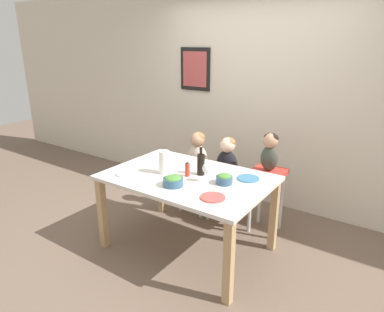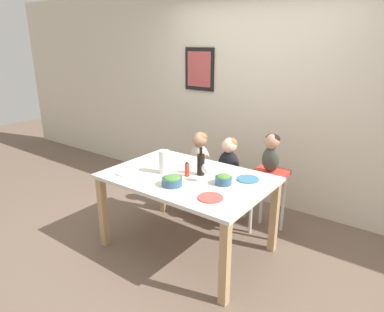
% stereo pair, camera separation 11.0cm
% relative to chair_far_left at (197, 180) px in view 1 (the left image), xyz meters
% --- Properties ---
extents(ground_plane, '(14.00, 14.00, 0.00)m').
position_rel_chair_far_left_xyz_m(ground_plane, '(0.39, -0.76, -0.38)').
color(ground_plane, '#705B4C').
extents(wall_back, '(10.00, 0.09, 2.70)m').
position_rel_chair_far_left_xyz_m(wall_back, '(0.38, 0.71, 0.97)').
color(wall_back, beige).
rests_on(wall_back, ground_plane).
extents(dining_table, '(1.55, 1.04, 0.78)m').
position_rel_chair_far_left_xyz_m(dining_table, '(0.39, -0.76, 0.30)').
color(dining_table, silver).
rests_on(dining_table, ground_plane).
extents(chair_far_left, '(0.40, 0.41, 0.46)m').
position_rel_chair_far_left_xyz_m(chair_far_left, '(0.00, 0.00, 0.00)').
color(chair_far_left, silver).
rests_on(chair_far_left, ground_plane).
extents(chair_far_center, '(0.40, 0.41, 0.46)m').
position_rel_chair_far_left_xyz_m(chair_far_center, '(0.40, 0.00, 0.00)').
color(chair_far_center, silver).
rests_on(chair_far_center, ground_plane).
extents(chair_right_highchair, '(0.34, 0.35, 0.71)m').
position_rel_chair_far_left_xyz_m(chair_right_highchair, '(0.90, 0.00, 0.17)').
color(chair_right_highchair, silver).
rests_on(chair_right_highchair, ground_plane).
extents(person_child_left, '(0.27, 0.18, 0.53)m').
position_rel_chair_far_left_xyz_m(person_child_left, '(0.00, 0.00, 0.35)').
color(person_child_left, beige).
rests_on(person_child_left, chair_far_left).
extents(person_child_center, '(0.27, 0.18, 0.53)m').
position_rel_chair_far_left_xyz_m(person_child_center, '(0.40, 0.00, 0.35)').
color(person_child_center, black).
rests_on(person_child_center, chair_far_center).
extents(person_baby_right, '(0.19, 0.16, 0.40)m').
position_rel_chair_far_left_xyz_m(person_baby_right, '(0.90, 0.00, 0.56)').
color(person_baby_right, '#3D4238').
rests_on(person_baby_right, chair_right_highchair).
extents(wine_bottle, '(0.07, 0.07, 0.27)m').
position_rel_chair_far_left_xyz_m(wine_bottle, '(0.47, -0.65, 0.50)').
color(wine_bottle, black).
rests_on(wine_bottle, dining_table).
extents(paper_towel_roll, '(0.10, 0.10, 0.23)m').
position_rel_chair_far_left_xyz_m(paper_towel_roll, '(0.16, -0.82, 0.51)').
color(paper_towel_roll, white).
rests_on(paper_towel_roll, dining_table).
extents(wine_glass_near, '(0.07, 0.07, 0.18)m').
position_rel_chair_far_left_xyz_m(wine_glass_near, '(0.61, -0.77, 0.52)').
color(wine_glass_near, white).
rests_on(wine_glass_near, dining_table).
extents(salad_bowl_large, '(0.18, 0.18, 0.09)m').
position_rel_chair_far_left_xyz_m(salad_bowl_large, '(0.41, -1.01, 0.44)').
color(salad_bowl_large, '#335675').
rests_on(salad_bowl_large, dining_table).
extents(salad_bowl_small, '(0.15, 0.15, 0.09)m').
position_rel_chair_far_left_xyz_m(salad_bowl_small, '(0.76, -0.71, 0.44)').
color(salad_bowl_small, '#335675').
rests_on(salad_bowl_small, dining_table).
extents(dinner_plate_front_left, '(0.21, 0.21, 0.01)m').
position_rel_chair_far_left_xyz_m(dinner_plate_front_left, '(-0.13, -1.04, 0.40)').
color(dinner_plate_front_left, silver).
rests_on(dinner_plate_front_left, dining_table).
extents(dinner_plate_back_left, '(0.21, 0.21, 0.01)m').
position_rel_chair_far_left_xyz_m(dinner_plate_back_left, '(-0.05, -0.45, 0.40)').
color(dinner_plate_back_left, silver).
rests_on(dinner_plate_back_left, dining_table).
extents(dinner_plate_back_right, '(0.21, 0.21, 0.01)m').
position_rel_chair_far_left_xyz_m(dinner_plate_back_right, '(0.90, -0.49, 0.40)').
color(dinner_plate_back_right, teal).
rests_on(dinner_plate_back_right, dining_table).
extents(dinner_plate_front_right, '(0.21, 0.21, 0.01)m').
position_rel_chair_far_left_xyz_m(dinner_plate_front_right, '(0.83, -1.03, 0.40)').
color(dinner_plate_front_right, '#D14C47').
rests_on(dinner_plate_front_right, dining_table).
extents(condiment_bottle_hot_sauce, '(0.05, 0.05, 0.15)m').
position_rel_chair_far_left_xyz_m(condiment_bottle_hot_sauce, '(0.38, -0.75, 0.47)').
color(condiment_bottle_hot_sauce, red).
rests_on(condiment_bottle_hot_sauce, dining_table).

